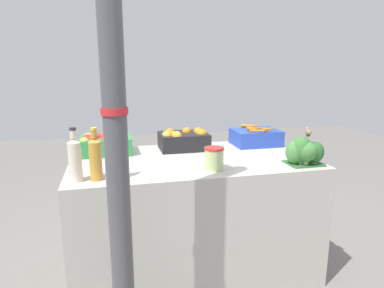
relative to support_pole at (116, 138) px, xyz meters
name	(u,v)px	position (x,y,z in m)	size (l,w,h in m)	color
ground_plane	(192,265)	(0.52, 0.78, -1.16)	(10.00, 10.00, 0.00)	slate
market_table	(192,214)	(0.52, 0.78, -0.74)	(1.63, 0.90, 0.83)	#B7B2A8
support_pole	(116,138)	(0.00, 0.00, 0.00)	(0.11, 0.11, 2.31)	#4C4C51
apple_crate	(105,144)	(-0.07, 1.05, -0.25)	(0.36, 0.28, 0.16)	#2D8442
orange_crate	(183,140)	(0.51, 1.05, -0.25)	(0.36, 0.28, 0.16)	black
carrot_crate	(256,137)	(1.11, 1.05, -0.26)	(0.36, 0.28, 0.16)	#2847B7
broccoli_pile	(303,152)	(1.16, 0.45, -0.24)	(0.24, 0.20, 0.19)	#2D602D
juice_bottle_cloudy	(75,159)	(-0.22, 0.46, -0.20)	(0.07, 0.07, 0.30)	beige
juice_bottle_amber	(95,158)	(-0.11, 0.46, -0.20)	(0.07, 0.07, 0.30)	gold
juice_bottle_ruby	(117,161)	(0.01, 0.46, -0.23)	(0.06, 0.06, 0.24)	#B2333D
pickle_jar	(214,159)	(0.58, 0.49, -0.26)	(0.12, 0.12, 0.14)	#B2C684
sparrow_bird	(308,132)	(1.19, 0.45, -0.11)	(0.06, 0.13, 0.05)	#4C3D2D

